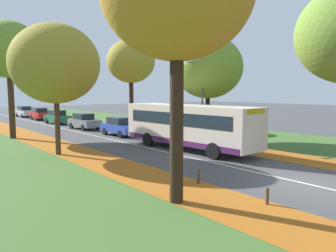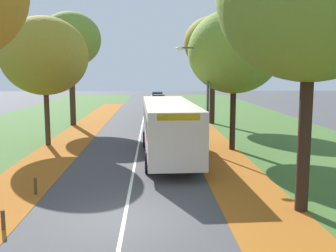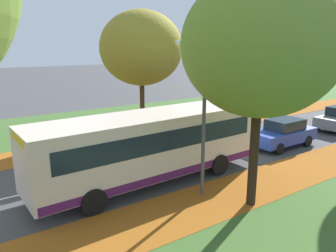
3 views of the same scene
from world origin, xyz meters
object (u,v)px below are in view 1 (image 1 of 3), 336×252
(tree_right_near, at_px, (208,67))
(car_grey_following, at_px, (84,121))
(car_silver_trailing, at_px, (25,112))
(streetlamp_right, at_px, (199,94))
(bollard_third, at_px, (198,176))
(car_red_fourth_in_line, at_px, (40,114))
(tree_left_mid, at_px, (9,50))
(bus, at_px, (189,124))
(tree_left_near, at_px, (55,64))
(car_green_third_in_line, at_px, (57,117))
(bollard_second, at_px, (267,196))
(tree_right_mid, at_px, (131,62))
(car_blue_lead, at_px, (120,126))

(tree_right_near, height_order, car_grey_following, tree_right_near)
(car_silver_trailing, bearing_deg, streetlamp_right, -86.60)
(bollard_third, xyz_separation_m, car_red_fourth_in_line, (5.27, 35.93, 0.49))
(tree_right_near, relative_size, bollard_third, 12.66)
(tree_left_mid, xyz_separation_m, bus, (7.71, -13.11, -5.51))
(bollard_third, relative_size, car_grey_following, 0.15)
(tree_left_near, relative_size, car_silver_trailing, 1.88)
(tree_left_mid, relative_size, streetlamp_right, 1.59)
(car_grey_following, bearing_deg, car_green_third_in_line, 90.20)
(bollard_second, height_order, car_green_third_in_line, car_green_third_in_line)
(tree_left_near, height_order, bus, tree_left_near)
(car_red_fourth_in_line, bearing_deg, car_green_third_in_line, -91.97)
(car_green_third_in_line, bearing_deg, tree_left_near, -110.78)
(tree_right_mid, height_order, car_silver_trailing, tree_right_mid)
(tree_right_near, bearing_deg, streetlamp_right, -152.94)
(car_green_third_in_line, xyz_separation_m, car_red_fourth_in_line, (0.24, 6.89, 0.00))
(streetlamp_right, distance_m, bus, 2.96)
(car_blue_lead, bearing_deg, tree_right_near, -60.89)
(tree_right_mid, distance_m, car_silver_trailing, 23.67)
(bollard_third, bearing_deg, car_green_third_in_line, 80.16)
(bus, bearing_deg, tree_right_mid, 72.12)
(tree_left_near, height_order, streetlamp_right, tree_left_near)
(tree_right_near, bearing_deg, car_silver_trailing, 96.76)
(bollard_second, xyz_separation_m, car_blue_lead, (5.29, 18.47, 0.51))
(car_green_third_in_line, bearing_deg, tree_left_mid, -127.64)
(car_silver_trailing, bearing_deg, car_red_fourth_in_line, -88.64)
(streetlamp_right, bearing_deg, tree_left_near, 163.02)
(bollard_second, distance_m, bus, 11.04)
(bus, height_order, car_red_fourth_in_line, bus)
(car_blue_lead, bearing_deg, tree_right_mid, 47.83)
(tree_right_mid, bearing_deg, bollard_third, -115.93)
(bus, distance_m, car_blue_lead, 8.92)
(car_red_fourth_in_line, bearing_deg, bus, -89.95)
(bollard_third, xyz_separation_m, bus, (5.30, 6.27, 1.38))
(tree_right_mid, height_order, car_grey_following, tree_right_mid)
(tree_right_mid, bearing_deg, car_blue_lead, -132.17)
(tree_right_near, distance_m, car_red_fourth_in_line, 28.39)
(car_grey_following, bearing_deg, tree_left_mid, -162.09)
(tree_left_mid, distance_m, bollard_third, 20.71)
(tree_left_near, xyz_separation_m, car_green_third_in_line, (7.19, 18.94, -4.73))
(tree_left_near, height_order, car_grey_following, tree_left_near)
(bollard_third, bearing_deg, tree_left_near, 102.04)
(bollard_third, bearing_deg, streetlamp_right, 45.14)
(car_green_third_in_line, distance_m, car_silver_trailing, 13.33)
(car_green_third_in_line, bearing_deg, car_grey_following, -89.80)
(tree_left_mid, relative_size, car_blue_lead, 2.27)
(tree_left_near, bearing_deg, car_blue_lead, 34.00)
(tree_right_near, bearing_deg, bollard_second, -128.28)
(tree_left_mid, height_order, car_silver_trailing, tree_left_mid)
(car_blue_lead, bearing_deg, car_silver_trailing, 90.43)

